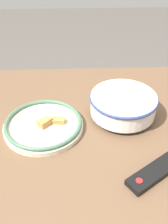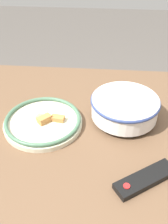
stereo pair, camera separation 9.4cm
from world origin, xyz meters
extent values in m
cube|color=brown|center=(0.00, 0.00, 0.73)|extent=(1.54, 0.83, 0.04)
cylinder|color=silver|center=(-0.20, -0.04, 0.76)|extent=(0.11, 0.11, 0.02)
cylinder|color=silver|center=(-0.20, -0.04, 0.80)|extent=(0.24, 0.24, 0.07)
cylinder|color=#C67A33|center=(-0.20, -0.04, 0.80)|extent=(0.22, 0.22, 0.06)
torus|color=navy|center=(-0.20, -0.04, 0.83)|extent=(0.25, 0.25, 0.01)
cylinder|color=beige|center=(0.09, 0.02, 0.76)|extent=(0.28, 0.28, 0.02)
torus|color=#42664C|center=(0.09, 0.02, 0.77)|extent=(0.27, 0.27, 0.01)
cube|color=#B2753D|center=(0.09, 0.03, 0.78)|extent=(0.05, 0.05, 0.02)
cube|color=#B2753D|center=(0.04, 0.02, 0.77)|extent=(0.05, 0.03, 0.02)
cube|color=tan|center=(0.10, 0.02, 0.77)|extent=(0.05, 0.04, 0.02)
cube|color=black|center=(-0.25, 0.25, 0.76)|extent=(0.19, 0.15, 0.02)
cylinder|color=red|center=(-0.19, 0.28, 0.77)|extent=(0.02, 0.02, 0.00)
camera|label=1|loc=(-0.02, 0.74, 1.37)|focal=42.00mm
camera|label=2|loc=(-0.11, 0.73, 1.37)|focal=42.00mm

